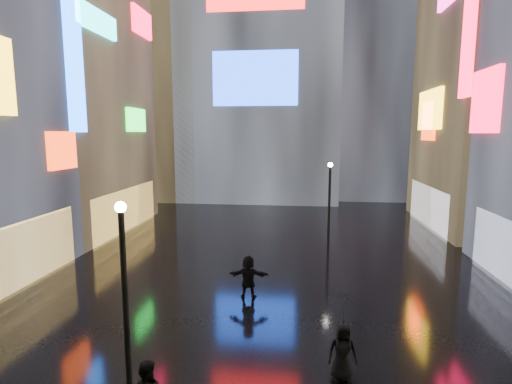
# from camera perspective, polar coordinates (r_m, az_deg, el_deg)

# --- Properties ---
(ground) EXTENTS (140.00, 140.00, 0.00)m
(ground) POSITION_cam_1_polar(r_m,az_deg,el_deg) (22.25, 2.43, -9.79)
(ground) COLOR black
(ground) RESTS_ON ground
(building_left_far) EXTENTS (10.28, 12.00, 22.00)m
(building_left_far) POSITION_cam_1_polar(r_m,az_deg,el_deg) (32.50, -26.94, 14.65)
(building_left_far) COLOR black
(building_left_far) RESTS_ON ground
(tower_main) EXTENTS (16.00, 14.20, 42.00)m
(tower_main) POSITION_cam_1_polar(r_m,az_deg,el_deg) (47.42, 0.98, 25.65)
(tower_main) COLOR black
(tower_main) RESTS_ON ground
(tower_flank_right) EXTENTS (12.00, 12.00, 34.00)m
(tower_flank_right) POSITION_cam_1_polar(r_m,az_deg,el_deg) (48.72, 16.35, 19.99)
(tower_flank_right) COLOR black
(tower_flank_right) RESTS_ON ground
(tower_flank_left) EXTENTS (10.00, 10.00, 26.00)m
(tower_flank_left) POSITION_cam_1_polar(r_m,az_deg,el_deg) (46.20, -13.55, 15.71)
(tower_flank_left) COLOR black
(tower_flank_left) RESTS_ON ground
(lamp_near) EXTENTS (0.30, 0.30, 5.20)m
(lamp_near) POSITION_cam_1_polar(r_m,az_deg,el_deg) (11.47, -18.28, -12.46)
(lamp_near) COLOR black
(lamp_near) RESTS_ON ground
(lamp_far) EXTENTS (0.30, 0.30, 5.20)m
(lamp_far) POSITION_cam_1_polar(r_m,az_deg,el_deg) (24.84, 10.44, -1.01)
(lamp_far) COLOR black
(lamp_far) RESTS_ON ground
(pedestrian_4) EXTENTS (0.87, 0.61, 1.68)m
(pedestrian_4) POSITION_cam_1_polar(r_m,az_deg,el_deg) (12.37, 12.25, -21.39)
(pedestrian_4) COLOR black
(pedestrian_4) RESTS_ON ground
(pedestrian_5) EXTENTS (1.72, 0.58, 1.84)m
(pedestrian_5) POSITION_cam_1_polar(r_m,az_deg,el_deg) (17.25, -1.10, -12.04)
(pedestrian_5) COLOR black
(pedestrian_5) RESTS_ON ground
(umbrella_2) EXTENTS (1.16, 1.17, 0.91)m
(umbrella_2) POSITION_cam_1_polar(r_m,az_deg,el_deg) (11.78, 12.45, -15.93)
(umbrella_2) COLOR black
(umbrella_2) RESTS_ON pedestrian_4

